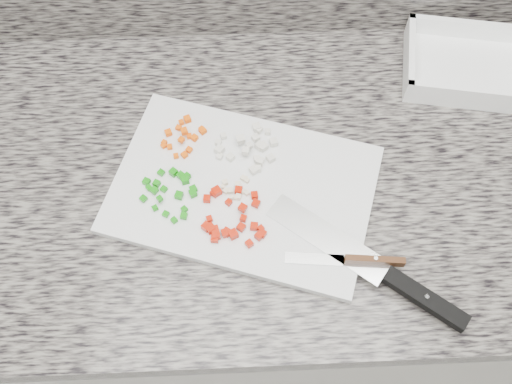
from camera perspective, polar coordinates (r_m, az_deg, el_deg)
The scene contains 11 objects.
cabinet at distance 1.36m, azimuth 0.41°, elevation -7.52°, with size 3.92×0.62×0.86m, color silver.
countertop at distance 0.95m, azimuth 0.58°, elevation 1.98°, with size 3.96×0.64×0.04m, color slate.
cutting_board at distance 0.91m, azimuth -1.32°, elevation 0.27°, with size 0.40×0.27×0.01m, color silver.
carrot_pile at distance 0.95m, azimuth -7.29°, elevation 5.63°, with size 0.08×0.08×0.02m.
onion_pile at distance 0.93m, azimuth -0.55°, elevation 4.45°, with size 0.11×0.10×0.02m.
green_pepper_pile at distance 0.90m, azimuth -8.37°, elevation 0.24°, with size 0.09×0.10×0.02m.
red_pepper_pile at distance 0.87m, azimuth -2.62°, elevation -2.80°, with size 0.10×0.11×0.02m.
garlic_pile at distance 0.90m, azimuth -1.96°, elevation 0.34°, with size 0.05×0.04×0.01m.
chef_knife at distance 0.86m, azimuth 13.29°, elevation -8.29°, with size 0.28×0.23×0.02m.
paring_knife at distance 0.86m, azimuth 10.29°, elevation -6.73°, with size 0.18×0.03×0.02m.
tray at distance 1.10m, azimuth 20.58°, elevation 11.65°, with size 0.25×0.20×0.05m.
Camera 1 is at (-0.03, 0.96, 1.71)m, focal length 40.00 mm.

